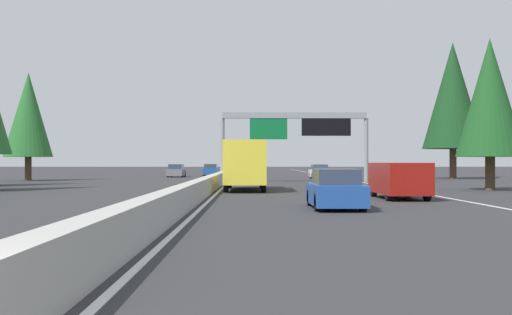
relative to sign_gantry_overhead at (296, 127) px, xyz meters
name	(u,v)px	position (x,y,z in m)	size (l,w,h in m)	color
ground_plane	(230,179)	(10.17, 6.04, -4.74)	(320.00, 320.00, 0.00)	#2D2D30
median_barrier	(233,171)	(30.17, 6.34, -4.29)	(180.00, 0.56, 0.90)	#ADAAA3
shoulder_stripe_right	(330,177)	(20.17, -5.48, -4.74)	(160.00, 0.16, 0.01)	silver
shoulder_stripe_median	(235,177)	(20.17, 5.79, -4.74)	(160.00, 0.16, 0.01)	silver
sign_gantry_overhead	(296,127)	(0.00, 0.00, 0.00)	(0.50, 12.68, 5.96)	gray
sedan_distant_a	(335,190)	(-30.40, 0.79, -4.06)	(4.40, 1.80, 1.47)	#1E4793
minivan_far_right	(399,178)	(-24.24, -3.04, -3.79)	(5.00, 1.95, 1.69)	maroon
sedan_far_left	(319,172)	(11.47, -3.19, -4.06)	(4.40, 1.80, 1.47)	white
sedan_near_center	(247,170)	(25.38, 4.38, -4.06)	(4.40, 1.80, 1.47)	slate
box_truck_mid_left	(245,164)	(-15.51, 4.26, -3.13)	(8.50, 2.40, 2.95)	gold
oncoming_near	(176,171)	(18.39, 12.44, -4.06)	(4.40, 1.80, 1.47)	slate
oncoming_far	(211,170)	(25.25, 8.92, -4.06)	(4.40, 1.80, 1.47)	#1E4793
conifer_right_near	(490,98)	(-15.38, -10.74, 0.92)	(4.11, 4.11, 9.33)	#4C3823
conifer_right_mid	(453,96)	(10.92, -16.96, 3.83)	(6.20, 6.20, 14.10)	#4C3823
conifer_left_mid	(28,115)	(4.37, 24.43, 1.34)	(4.41, 4.41, 10.02)	#4C3823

